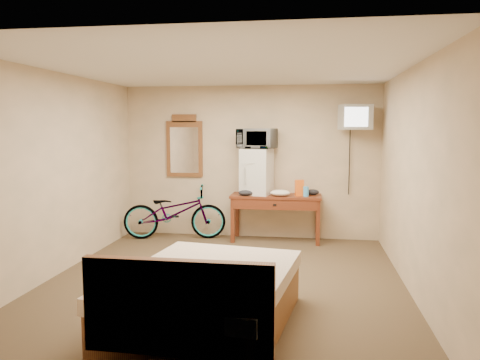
{
  "coord_description": "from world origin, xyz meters",
  "views": [
    {
      "loc": [
        0.99,
        -5.35,
        1.83
      ],
      "look_at": [
        0.09,
        0.6,
        1.14
      ],
      "focal_mm": 35.0,
      "sensor_mm": 36.0,
      "label": 1
    }
  ],
  "objects_px": {
    "desk": "(276,202)",
    "microwave": "(257,139)",
    "bed": "(205,298)",
    "blue_cup": "(306,191)",
    "wall_mirror": "(185,147)",
    "bicycle": "(175,212)",
    "mini_fridge": "(257,172)",
    "crt_television": "(355,117)"
  },
  "relations": [
    {
      "from": "desk",
      "to": "microwave",
      "type": "height_order",
      "value": "microwave"
    },
    {
      "from": "bed",
      "to": "microwave",
      "type": "bearing_deg",
      "value": 88.88
    },
    {
      "from": "desk",
      "to": "bed",
      "type": "bearing_deg",
      "value": -96.43
    },
    {
      "from": "microwave",
      "to": "desk",
      "type": "bearing_deg",
      "value": 4.02
    },
    {
      "from": "microwave",
      "to": "blue_cup",
      "type": "relative_size",
      "value": 3.75
    },
    {
      "from": "wall_mirror",
      "to": "bicycle",
      "type": "height_order",
      "value": "wall_mirror"
    },
    {
      "from": "desk",
      "to": "blue_cup",
      "type": "bearing_deg",
      "value": -6.88
    },
    {
      "from": "wall_mirror",
      "to": "blue_cup",
      "type": "bearing_deg",
      "value": -9.26
    },
    {
      "from": "mini_fridge",
      "to": "microwave",
      "type": "height_order",
      "value": "microwave"
    },
    {
      "from": "mini_fridge",
      "to": "crt_television",
      "type": "distance_m",
      "value": 1.74
    },
    {
      "from": "desk",
      "to": "wall_mirror",
      "type": "distance_m",
      "value": 1.8
    },
    {
      "from": "mini_fridge",
      "to": "blue_cup",
      "type": "distance_m",
      "value": 0.85
    },
    {
      "from": "bicycle",
      "to": "microwave",
      "type": "bearing_deg",
      "value": -96.48
    },
    {
      "from": "desk",
      "to": "crt_television",
      "type": "xyz_separation_m",
      "value": [
        1.2,
        0.02,
        1.34
      ]
    },
    {
      "from": "bicycle",
      "to": "crt_television",
      "type": "bearing_deg",
      "value": -99.34
    },
    {
      "from": "microwave",
      "to": "bicycle",
      "type": "xyz_separation_m",
      "value": [
        -1.34,
        -0.1,
        -1.21
      ]
    },
    {
      "from": "desk",
      "to": "bicycle",
      "type": "bearing_deg",
      "value": -178.31
    },
    {
      "from": "microwave",
      "to": "crt_television",
      "type": "height_order",
      "value": "crt_television"
    },
    {
      "from": "wall_mirror",
      "to": "bed",
      "type": "distance_m",
      "value": 4.02
    },
    {
      "from": "crt_television",
      "to": "bed",
      "type": "relative_size",
      "value": 0.29
    },
    {
      "from": "crt_television",
      "to": "wall_mirror",
      "type": "xyz_separation_m",
      "value": [
        -2.76,
        0.25,
        -0.48
      ]
    },
    {
      "from": "desk",
      "to": "bicycle",
      "type": "distance_m",
      "value": 1.67
    },
    {
      "from": "bed",
      "to": "crt_television",
      "type": "bearing_deg",
      "value": 65.1
    },
    {
      "from": "desk",
      "to": "wall_mirror",
      "type": "xyz_separation_m",
      "value": [
        -1.56,
        0.27,
        0.86
      ]
    },
    {
      "from": "crt_television",
      "to": "wall_mirror",
      "type": "height_order",
      "value": "crt_television"
    },
    {
      "from": "microwave",
      "to": "bicycle",
      "type": "distance_m",
      "value": 1.8
    },
    {
      "from": "mini_fridge",
      "to": "bicycle",
      "type": "xyz_separation_m",
      "value": [
        -1.34,
        -0.1,
        -0.68
      ]
    },
    {
      "from": "crt_television",
      "to": "wall_mirror",
      "type": "bearing_deg",
      "value": 174.82
    },
    {
      "from": "bicycle",
      "to": "bed",
      "type": "distance_m",
      "value": 3.57
    },
    {
      "from": "blue_cup",
      "to": "crt_television",
      "type": "height_order",
      "value": "crt_television"
    },
    {
      "from": "mini_fridge",
      "to": "blue_cup",
      "type": "xyz_separation_m",
      "value": [
        0.79,
        -0.11,
        -0.29
      ]
    },
    {
      "from": "crt_television",
      "to": "bicycle",
      "type": "xyz_separation_m",
      "value": [
        -2.85,
        -0.07,
        -1.54
      ]
    },
    {
      "from": "crt_television",
      "to": "desk",
      "type": "bearing_deg",
      "value": -178.84
    },
    {
      "from": "blue_cup",
      "to": "bicycle",
      "type": "xyz_separation_m",
      "value": [
        -2.13,
        0.01,
        -0.39
      ]
    },
    {
      "from": "microwave",
      "to": "blue_cup",
      "type": "distance_m",
      "value": 1.14
    },
    {
      "from": "crt_television",
      "to": "bicycle",
      "type": "bearing_deg",
      "value": -178.53
    },
    {
      "from": "mini_fridge",
      "to": "bicycle",
      "type": "relative_size",
      "value": 0.44
    },
    {
      "from": "mini_fridge",
      "to": "blue_cup",
      "type": "relative_size",
      "value": 4.77
    },
    {
      "from": "blue_cup",
      "to": "crt_television",
      "type": "bearing_deg",
      "value": 6.41
    },
    {
      "from": "blue_cup",
      "to": "microwave",
      "type": "bearing_deg",
      "value": 172.06
    },
    {
      "from": "mini_fridge",
      "to": "microwave",
      "type": "xyz_separation_m",
      "value": [
        0.0,
        0.0,
        0.53
      ]
    },
    {
      "from": "desk",
      "to": "crt_television",
      "type": "relative_size",
      "value": 2.36
    }
  ]
}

